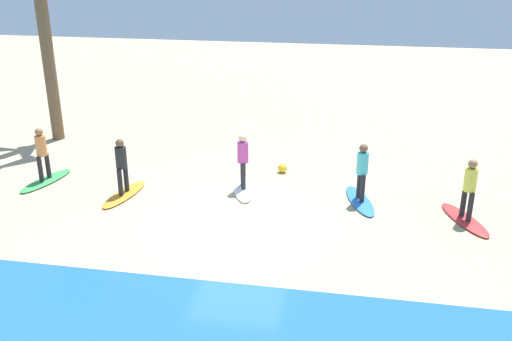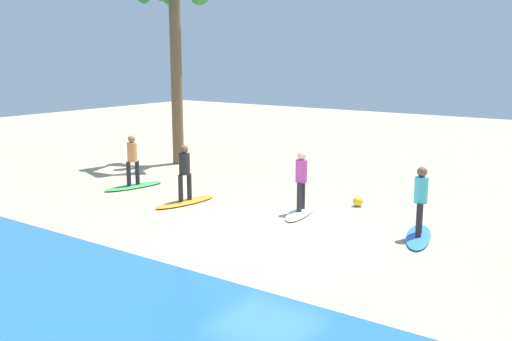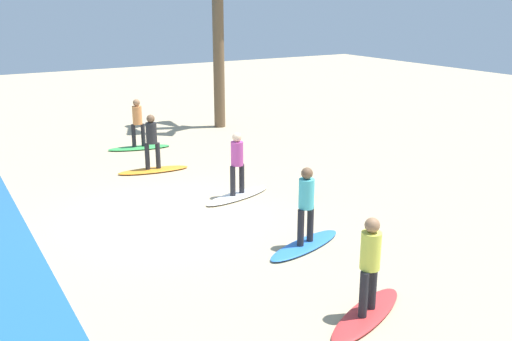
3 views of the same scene
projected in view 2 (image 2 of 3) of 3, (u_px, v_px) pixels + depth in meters
name	position (u px, v px, depth m)	size (l,w,h in m)	color
ground_plane	(267.00, 234.00, 14.04)	(60.00, 60.00, 0.00)	tan
surfboard_blue	(418.00, 237.00, 13.68)	(2.10, 0.56, 0.09)	blue
surfer_blue	(421.00, 196.00, 13.49)	(0.32, 0.45, 1.64)	#232328
surfboard_white	(301.00, 212.00, 15.86)	(2.10, 0.56, 0.09)	white
surfer_white	(301.00, 176.00, 15.66)	(0.32, 0.45, 1.64)	#232328
surfboard_orange	(185.00, 202.00, 16.89)	(2.10, 0.56, 0.09)	orange
surfer_orange	(185.00, 169.00, 16.70)	(0.32, 0.46, 1.64)	#232328
surfboard_green	(134.00, 186.00, 18.90)	(2.10, 0.56, 0.09)	green
surfer_green	(132.00, 156.00, 18.71)	(0.32, 0.45, 1.64)	#232328
palm_tree	(175.00, 7.00, 21.93)	(2.88, 3.03, 7.56)	brown
beach_ball	(358.00, 201.00, 16.55)	(0.30, 0.30, 0.30)	yellow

